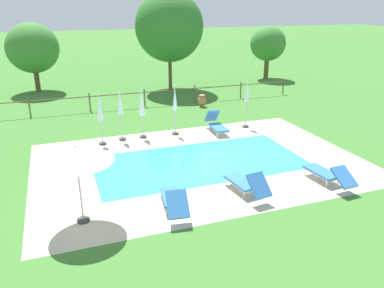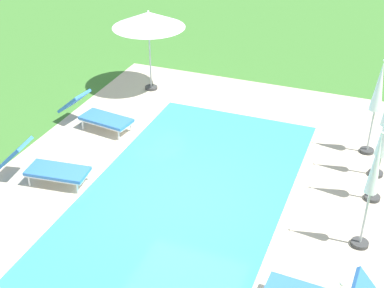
# 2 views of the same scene
# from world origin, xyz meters

# --- Properties ---
(ground_plane) EXTENTS (160.00, 160.00, 0.00)m
(ground_plane) POSITION_xyz_m (0.00, 0.00, 0.00)
(ground_plane) COLOR #3D752D
(pool_deck_paving) EXTENTS (12.44, 8.42, 0.01)m
(pool_deck_paving) POSITION_xyz_m (0.00, 0.00, 0.00)
(pool_deck_paving) COLOR beige
(pool_deck_paving) RESTS_ON ground
(swimming_pool_water) EXTENTS (8.04, 4.02, 0.01)m
(swimming_pool_water) POSITION_xyz_m (0.00, 0.00, 0.01)
(swimming_pool_water) COLOR #38C6D1
(swimming_pool_water) RESTS_ON ground
(pool_coping_rim) EXTENTS (8.52, 4.50, 0.01)m
(pool_coping_rim) POSITION_xyz_m (0.00, 0.00, 0.01)
(pool_coping_rim) COLOR beige
(pool_coping_rim) RESTS_ON ground
(sun_lounger_north_far) EXTENTS (0.83, 1.99, 0.92)m
(sun_lounger_north_far) POSITION_xyz_m (0.46, -2.95, 0.38)
(sun_lounger_north_far) COLOR #3370BC
(sun_lounger_north_far) RESTS_ON ground
(sun_lounger_north_end) EXTENTS (0.86, 2.04, 0.87)m
(sun_lounger_north_end) POSITION_xyz_m (-2.04, -3.15, 0.38)
(sun_lounger_north_end) COLOR #3370BC
(sun_lounger_north_end) RESTS_ON ground
(patio_umbrella_open_foreground) EXTENTS (2.01, 2.01, 2.31)m
(patio_umbrella_open_foreground) POSITION_xyz_m (-4.64, -2.87, 2.05)
(patio_umbrella_open_foreground) COLOR #383838
(patio_umbrella_open_foreground) RESTS_ON ground
(patio_umbrella_closed_row_west) EXTENTS (0.32, 0.32, 2.37)m
(patio_umbrella_closed_row_west) POSITION_xyz_m (0.13, 3.54, 1.50)
(patio_umbrella_closed_row_west) COLOR #383838
(patio_umbrella_closed_row_west) RESTS_ON ground
(patio_umbrella_closed_row_mid_east) EXTENTS (0.32, 0.32, 2.31)m
(patio_umbrella_closed_row_mid_east) POSITION_xyz_m (-3.28, 3.32, 1.53)
(patio_umbrella_closed_row_mid_east) COLOR #383838
(patio_umbrella_closed_row_mid_east) RESTS_ON ground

